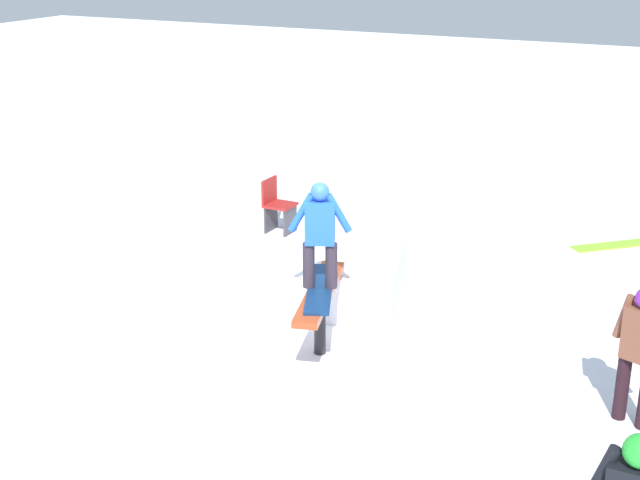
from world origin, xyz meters
TOP-DOWN VIEW (x-y plane):
  - ground_plane at (0.00, 0.00)m, footprint 60.00×60.00m
  - rail_feature at (0.00, 0.00)m, footprint 1.84×0.75m
  - snow_kicker_ramp at (-1.60, -0.43)m, footprint 2.13×1.92m
  - main_rider_on_rail at (0.00, 0.00)m, footprint 1.45×0.82m
  - bystander_brown at (0.03, 3.49)m, footprint 0.31×0.59m
  - loose_snowboard_lime at (-5.28, 2.55)m, footprint 1.14×1.23m
  - folding_chair at (-3.61, -2.51)m, footprint 0.45×0.45m

SIDE VIEW (x-z plane):
  - ground_plane at x=0.00m, z-range 0.00..0.00m
  - loose_snowboard_lime at x=-5.28m, z-range 0.00..0.02m
  - snow_kicker_ramp at x=-1.60m, z-range 0.00..0.62m
  - folding_chair at x=-3.61m, z-range -0.03..0.85m
  - rail_feature at x=0.00m, z-range 0.26..1.06m
  - bystander_brown at x=0.03m, z-range 0.09..1.56m
  - main_rider_on_rail at x=0.00m, z-range 0.78..2.05m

